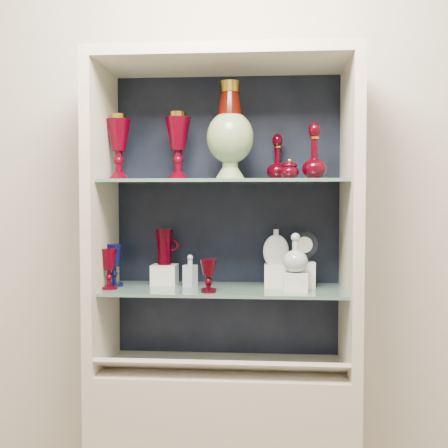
# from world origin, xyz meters

# --- Properties ---
(wall_back) EXTENTS (3.50, 0.02, 2.80)m
(wall_back) POSITION_xyz_m (0.00, 1.75, 1.40)
(wall_back) COLOR beige
(wall_back) RESTS_ON ground
(cabinet_back_panel) EXTENTS (0.98, 0.02, 1.15)m
(cabinet_back_panel) POSITION_xyz_m (0.00, 1.72, 1.32)
(cabinet_back_panel) COLOR black
(cabinet_back_panel) RESTS_ON cabinet_base
(cabinet_side_left) EXTENTS (0.04, 0.40, 1.15)m
(cabinet_side_left) POSITION_xyz_m (-0.48, 1.53, 1.32)
(cabinet_side_left) COLOR beige
(cabinet_side_left) RESTS_ON cabinet_base
(cabinet_side_right) EXTENTS (0.04, 0.40, 1.15)m
(cabinet_side_right) POSITION_xyz_m (0.48, 1.53, 1.32)
(cabinet_side_right) COLOR beige
(cabinet_side_right) RESTS_ON cabinet_base
(cabinet_top_cap) EXTENTS (1.00, 0.40, 0.04)m
(cabinet_top_cap) POSITION_xyz_m (0.00, 1.53, 1.92)
(cabinet_top_cap) COLOR beige
(cabinet_top_cap) RESTS_ON cabinet_side_left
(shelf_lower) EXTENTS (0.92, 0.34, 0.01)m
(shelf_lower) POSITION_xyz_m (0.00, 1.55, 1.04)
(shelf_lower) COLOR slate
(shelf_lower) RESTS_ON cabinet_side_left
(shelf_upper) EXTENTS (0.92, 0.34, 0.01)m
(shelf_upper) POSITION_xyz_m (0.00, 1.55, 1.46)
(shelf_upper) COLOR slate
(shelf_upper) RESTS_ON cabinet_side_left
(label_ledge) EXTENTS (0.92, 0.17, 0.09)m
(label_ledge) POSITION_xyz_m (0.00, 1.42, 0.78)
(label_ledge) COLOR beige
(label_ledge) RESTS_ON cabinet_base
(label_card_0) EXTENTS (0.10, 0.06, 0.03)m
(label_card_0) POSITION_xyz_m (0.30, 1.42, 0.80)
(label_card_0) COLOR white
(label_card_0) RESTS_ON label_ledge
(label_card_1) EXTENTS (0.10, 0.06, 0.03)m
(label_card_1) POSITION_xyz_m (-0.23, 1.42, 0.80)
(label_card_1) COLOR white
(label_card_1) RESTS_ON label_ledge
(label_card_2) EXTENTS (0.10, 0.06, 0.03)m
(label_card_2) POSITION_xyz_m (0.02, 1.42, 0.80)
(label_card_2) COLOR white
(label_card_2) RESTS_ON label_ledge
(pedestal_lamp_left) EXTENTS (0.13, 0.13, 0.26)m
(pedestal_lamp_left) POSITION_xyz_m (-0.42, 1.57, 1.60)
(pedestal_lamp_left) COLOR #4F000E
(pedestal_lamp_left) RESTS_ON shelf_upper
(pedestal_lamp_right) EXTENTS (0.13, 0.13, 0.27)m
(pedestal_lamp_right) POSITION_xyz_m (-0.18, 1.57, 1.60)
(pedestal_lamp_right) COLOR #4F000E
(pedestal_lamp_right) RESTS_ON shelf_upper
(enamel_urn) EXTENTS (0.22, 0.22, 0.37)m
(enamel_urn) POSITION_xyz_m (0.02, 1.51, 1.65)
(enamel_urn) COLOR #084615
(enamel_urn) RESTS_ON shelf_upper
(ruby_decanter_a) EXTENTS (0.10, 0.10, 0.24)m
(ruby_decanter_a) POSITION_xyz_m (0.34, 1.53, 1.59)
(ruby_decanter_a) COLOR #3B0009
(ruby_decanter_a) RESTS_ON shelf_upper
(ruby_decanter_b) EXTENTS (0.09, 0.09, 0.20)m
(ruby_decanter_b) POSITION_xyz_m (0.21, 1.65, 1.57)
(ruby_decanter_b) COLOR #3B0009
(ruby_decanter_b) RESTS_ON shelf_upper
(lidded_bowl) EXTENTS (0.07, 0.07, 0.08)m
(lidded_bowl) POSITION_xyz_m (0.25, 1.51, 1.51)
(lidded_bowl) COLOR #3B0009
(lidded_bowl) RESTS_ON shelf_upper
(cobalt_goblet) EXTENTS (0.08, 0.08, 0.17)m
(cobalt_goblet) POSITION_xyz_m (-0.44, 1.56, 1.13)
(cobalt_goblet) COLOR #0A0F45
(cobalt_goblet) RESTS_ON shelf_lower
(ruby_goblet_tall) EXTENTS (0.08, 0.08, 0.16)m
(ruby_goblet_tall) POSITION_xyz_m (-0.44, 1.49, 1.13)
(ruby_goblet_tall) COLOR #4F000E
(ruby_goblet_tall) RESTS_ON shelf_lower
(ruby_goblet_small) EXTENTS (0.08, 0.08, 0.12)m
(ruby_goblet_small) POSITION_xyz_m (-0.05, 1.44, 1.11)
(ruby_goblet_small) COLOR #3B0009
(ruby_goblet_small) RESTS_ON shelf_lower
(riser_ruby_pitcher) EXTENTS (0.10, 0.10, 0.08)m
(riser_ruby_pitcher) POSITION_xyz_m (-0.25, 1.62, 1.09)
(riser_ruby_pitcher) COLOR silver
(riser_ruby_pitcher) RESTS_ON shelf_lower
(ruby_pitcher) EXTENTS (0.12, 0.08, 0.15)m
(ruby_pitcher) POSITION_xyz_m (-0.25, 1.62, 1.20)
(ruby_pitcher) COLOR #4F000E
(ruby_pitcher) RESTS_ON riser_ruby_pitcher
(clear_square_bottle) EXTENTS (0.06, 0.06, 0.13)m
(clear_square_bottle) POSITION_xyz_m (-0.14, 1.57, 1.11)
(clear_square_bottle) COLOR #A4AEBD
(clear_square_bottle) RESTS_ON shelf_lower
(riser_flat_flask) EXTENTS (0.09, 0.09, 0.09)m
(riser_flat_flask) POSITION_xyz_m (0.20, 1.58, 1.09)
(riser_flat_flask) COLOR silver
(riser_flat_flask) RESTS_ON shelf_lower
(flat_flask) EXTENTS (0.11, 0.06, 0.14)m
(flat_flask) POSITION_xyz_m (0.20, 1.58, 1.21)
(flat_flask) COLOR #B2C0C6
(flat_flask) RESTS_ON riser_flat_flask
(riser_clear_round_decanter) EXTENTS (0.09, 0.09, 0.07)m
(riser_clear_round_decanter) POSITION_xyz_m (0.27, 1.49, 1.08)
(riser_clear_round_decanter) COLOR silver
(riser_clear_round_decanter) RESTS_ON shelf_lower
(clear_round_decanter) EXTENTS (0.11, 0.11, 0.14)m
(clear_round_decanter) POSITION_xyz_m (0.27, 1.49, 1.19)
(clear_round_decanter) COLOR #A4AEBD
(clear_round_decanter) RESTS_ON riser_clear_round_decanter
(riser_cameo_medallion) EXTENTS (0.08, 0.08, 0.10)m
(riser_cameo_medallion) POSITION_xyz_m (0.31, 1.59, 1.10)
(riser_cameo_medallion) COLOR silver
(riser_cameo_medallion) RESTS_ON shelf_lower
(cameo_medallion) EXTENTS (0.11, 0.06, 0.12)m
(cameo_medallion) POSITION_xyz_m (0.31, 1.59, 1.21)
(cameo_medallion) COLOR black
(cameo_medallion) RESTS_ON riser_cameo_medallion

